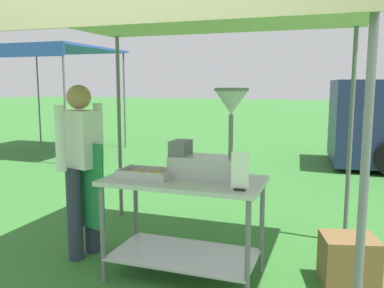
% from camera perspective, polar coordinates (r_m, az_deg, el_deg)
% --- Properties ---
extents(ground_plane, '(70.00, 70.00, 0.00)m').
position_cam_1_polar(ground_plane, '(8.29, 11.06, -3.07)').
color(ground_plane, '#33702D').
extents(stall_canopy, '(2.80, 2.43, 2.21)m').
position_cam_1_polar(stall_canopy, '(3.43, -0.59, 16.95)').
color(stall_canopy, slate).
rests_on(stall_canopy, ground).
extents(donut_cart, '(1.30, 0.70, 0.85)m').
position_cam_1_polar(donut_cart, '(3.45, -1.11, -8.74)').
color(donut_cart, '#B7B7BC').
rests_on(donut_cart, ground).
extents(donut_tray, '(0.43, 0.27, 0.07)m').
position_cam_1_polar(donut_tray, '(3.45, -6.45, -4.26)').
color(donut_tray, '#B7B7BC').
rests_on(donut_tray, donut_cart).
extents(donut_fryer, '(0.64, 0.28, 0.74)m').
position_cam_1_polar(donut_fryer, '(3.36, 2.60, -0.20)').
color(donut_fryer, '#B7B7BC').
rests_on(donut_fryer, donut_cart).
extents(menu_sign, '(0.13, 0.05, 0.29)m').
position_cam_1_polar(menu_sign, '(3.02, 6.65, -4.10)').
color(menu_sign, black).
rests_on(menu_sign, donut_cart).
extents(vendor, '(0.47, 0.53, 1.61)m').
position_cam_1_polar(vendor, '(3.94, -14.99, -2.42)').
color(vendor, '#2D3347').
rests_on(vendor, ground).
extents(supply_crate, '(0.50, 0.46, 0.40)m').
position_cam_1_polar(supply_crate, '(3.70, 20.81, -14.78)').
color(supply_crate, brown).
rests_on(supply_crate, ground).
extents(neighbour_tent, '(2.83, 2.63, 2.42)m').
position_cam_1_polar(neighbour_tent, '(10.29, -19.55, 11.89)').
color(neighbour_tent, slate).
rests_on(neighbour_tent, ground).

